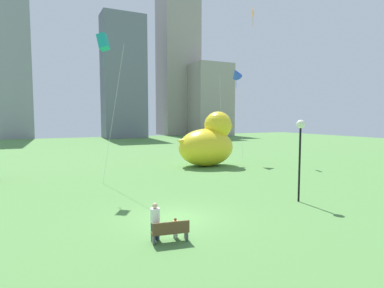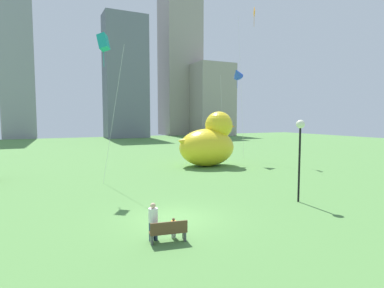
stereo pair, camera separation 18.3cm
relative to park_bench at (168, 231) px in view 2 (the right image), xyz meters
The scene contains 10 objects.
ground_plane 3.09m from the park_bench, 63.56° to the left, with size 140.00×140.00×0.00m, color #528541.
park_bench is the anchor object (origin of this frame).
person_adult 0.79m from the park_bench, 134.47° to the left, with size 0.39×0.39×1.58m.
person_child 0.55m from the park_bench, 46.04° to the left, with size 0.21×0.21×0.86m.
giant_inflatable_duck 20.80m from the park_bench, 56.72° to the left, with size 6.86×4.41×5.69m.
lamppost 10.24m from the park_bench, 14.69° to the left, with size 0.51×0.51×4.92m.
city_skyline 77.28m from the park_bench, 73.14° to the left, with size 57.01×17.84×40.18m.
kite_teal 15.19m from the park_bench, 91.28° to the left, with size 1.96×2.07×11.00m.
kite_orange 33.56m from the park_bench, 47.45° to the left, with size 2.34×3.05×18.68m.
kite_blue 27.03m from the park_bench, 50.18° to the left, with size 3.21×3.15×10.90m.
Camera 2 is at (-5.94, -14.43, 5.06)m, focal length 29.79 mm.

